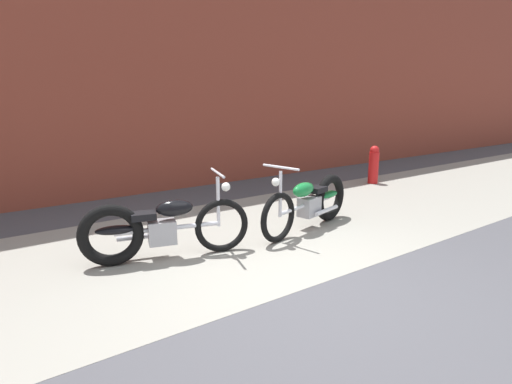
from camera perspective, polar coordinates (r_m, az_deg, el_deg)
name	(u,v)px	position (r m, az deg, el deg)	size (l,w,h in m)	color
ground_plane	(308,288)	(4.30, 7.23, -13.20)	(80.00, 80.00, 0.00)	#47474C
sidewalk_slab	(221,239)	(5.61, -4.86, -6.63)	(36.00, 3.50, 0.01)	gray
brick_building_wall	(126,49)	(8.49, -17.67, 18.57)	(36.00, 0.50, 5.55)	brown
motorcycle_black	(155,228)	(4.95, -13.92, -4.92)	(1.96, 0.77, 1.03)	black
motorcycle_green	(312,202)	(6.03, 7.89, -1.34)	(1.97, 0.74, 1.03)	black
fire_hydrant	(374,164)	(9.41, 16.13, 3.72)	(0.22, 0.22, 0.84)	red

